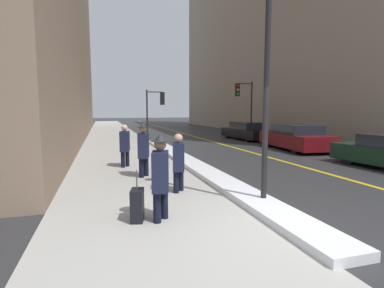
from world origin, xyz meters
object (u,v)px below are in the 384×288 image
at_px(lamp_post, 268,46).
at_px(pedestrian_in_fedora, 160,174).
at_px(pedestrian_with_shoulder_bag, 125,144).
at_px(parked_car_black, 247,131).
at_px(pedestrian_in_glasses, 178,160).
at_px(traffic_light_near, 157,104).
at_px(rolling_suitcase, 137,205).
at_px(traffic_light_far, 243,97).
at_px(pedestrian_trailing, 143,147).
at_px(parked_car_maroon, 295,137).

height_order(lamp_post, pedestrian_in_fedora, lamp_post).
relative_size(pedestrian_with_shoulder_bag, parked_car_black, 0.33).
bearing_deg(pedestrian_with_shoulder_bag, pedestrian_in_glasses, 28.31).
distance_m(traffic_light_near, rolling_suitcase, 16.40).
xyz_separation_m(traffic_light_far, pedestrian_trailing, (-8.57, -10.68, -2.04)).
bearing_deg(pedestrian_with_shoulder_bag, lamp_post, 38.88).
bearing_deg(parked_car_black, parked_car_maroon, 175.20).
bearing_deg(pedestrian_trailing, parked_car_maroon, 130.01).
distance_m(lamp_post, rolling_suitcase, 4.05).
height_order(pedestrian_in_fedora, pedestrian_trailing, pedestrian_trailing).
distance_m(pedestrian_in_glasses, pedestrian_with_shoulder_bag, 3.89).
xyz_separation_m(pedestrian_with_shoulder_bag, rolling_suitcase, (-0.19, -5.46, -0.54)).
height_order(parked_car_maroon, rolling_suitcase, parked_car_maroon).
bearing_deg(pedestrian_trailing, pedestrian_with_shoulder_bag, -153.65).
relative_size(pedestrian_in_glasses, pedestrian_with_shoulder_bag, 0.96).
bearing_deg(traffic_light_near, parked_car_maroon, -52.75).
height_order(pedestrian_with_shoulder_bag, parked_car_black, pedestrian_with_shoulder_bag).
height_order(parked_car_black, rolling_suitcase, parked_car_black).
height_order(traffic_light_near, parked_car_black, traffic_light_near).
relative_size(pedestrian_trailing, pedestrian_with_shoulder_bag, 1.09).
height_order(lamp_post, rolling_suitcase, lamp_post).
bearing_deg(pedestrian_in_glasses, traffic_light_far, 160.96).
relative_size(lamp_post, pedestrian_in_fedora, 3.50).
height_order(traffic_light_far, pedestrian_in_fedora, traffic_light_far).
distance_m(pedestrian_in_glasses, parked_car_black, 14.22).
relative_size(traffic_light_near, pedestrian_in_fedora, 2.16).
distance_m(traffic_light_near, parked_car_maroon, 10.08).
bearing_deg(pedestrian_in_glasses, parked_car_maroon, 141.65).
bearing_deg(pedestrian_in_glasses, rolling_suitcase, -21.98).
bearing_deg(lamp_post, pedestrian_with_shoulder_bag, 115.63).
relative_size(pedestrian_trailing, rolling_suitcase, 1.75).
distance_m(traffic_light_far, pedestrian_in_fedora, 17.01).
height_order(lamp_post, pedestrian_in_glasses, lamp_post).
relative_size(traffic_light_near, traffic_light_far, 0.85).
distance_m(lamp_post, traffic_light_near, 15.74).
bearing_deg(pedestrian_in_fedora, pedestrian_with_shoulder_bag, -164.46).
height_order(pedestrian_in_glasses, pedestrian_trailing, pedestrian_trailing).
bearing_deg(rolling_suitcase, pedestrian_trailing, -176.26).
distance_m(traffic_light_near, pedestrian_in_glasses, 14.47).
distance_m(traffic_light_near, pedestrian_trailing, 12.65).
height_order(pedestrian_with_shoulder_bag, rolling_suitcase, pedestrian_with_shoulder_bag).
xyz_separation_m(pedestrian_in_glasses, rolling_suitcase, (-1.20, -1.70, -0.51)).
bearing_deg(parked_car_maroon, pedestrian_in_fedora, 138.33).
bearing_deg(lamp_post, traffic_light_near, 88.12).
bearing_deg(traffic_light_near, pedestrian_in_glasses, -96.58).
bearing_deg(traffic_light_near, pedestrian_trailing, -100.51).
height_order(pedestrian_in_fedora, pedestrian_in_glasses, pedestrian_in_fedora).
height_order(pedestrian_in_glasses, parked_car_maroon, pedestrian_in_glasses).
relative_size(traffic_light_near, pedestrian_with_shoulder_bag, 2.28).
bearing_deg(rolling_suitcase, traffic_light_far, 160.60).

